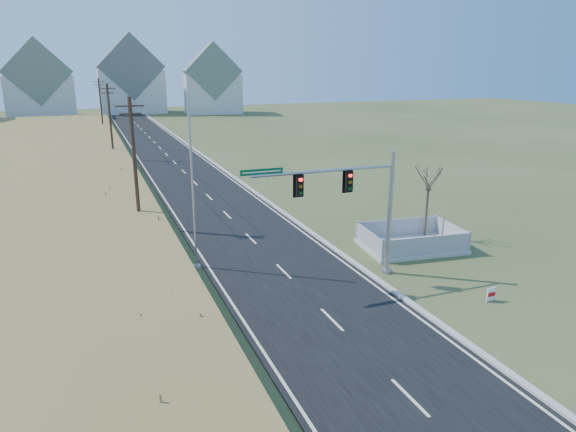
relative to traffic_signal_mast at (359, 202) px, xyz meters
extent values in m
plane|color=#3E4A23|center=(-3.39, -1.94, -4.17)|extent=(260.00, 260.00, 0.00)
cube|color=black|center=(-3.39, 48.06, -4.14)|extent=(8.00, 180.00, 0.06)
cube|color=#B2AFA8|center=(0.76, 48.06, -4.08)|extent=(0.30, 180.00, 0.18)
cylinder|color=#422D1E|center=(-9.89, 13.06, 0.33)|extent=(0.26, 0.26, 9.00)
cube|color=#422D1E|center=(-9.89, 13.06, 4.23)|extent=(1.80, 0.10, 0.10)
cube|color=#422D1E|center=(-9.89, 13.06, 3.73)|extent=(1.40, 0.10, 0.10)
cylinder|color=#422D1E|center=(-9.89, 43.06, 0.33)|extent=(0.26, 0.26, 9.00)
cube|color=#422D1E|center=(-9.89, 43.06, 4.23)|extent=(1.80, 0.10, 0.10)
cube|color=#422D1E|center=(-9.89, 43.06, 3.73)|extent=(1.40, 0.10, 0.10)
cylinder|color=#422D1E|center=(-9.89, 73.06, 0.33)|extent=(0.26, 0.26, 9.00)
cube|color=#422D1E|center=(-9.89, 73.06, 4.23)|extent=(1.80, 0.10, 0.10)
cube|color=#422D1E|center=(-9.89, 73.06, 3.73)|extent=(1.40, 0.10, 0.10)
cube|color=silver|center=(-21.39, 106.06, 0.33)|extent=(14.66, 10.95, 9.00)
cube|color=slate|center=(-21.39, 106.06, 5.73)|extent=(14.93, 11.17, 14.26)
cube|color=silver|center=(-1.39, 110.06, 0.83)|extent=(15.00, 10.00, 10.00)
cube|color=slate|center=(-1.39, 110.06, 6.73)|extent=(15.27, 10.20, 15.27)
cube|color=silver|center=(16.61, 102.06, 0.33)|extent=(13.87, 10.31, 9.00)
cube|color=slate|center=(16.61, 102.06, 5.73)|extent=(14.12, 10.51, 13.24)
cylinder|color=#9EA0A5|center=(1.84, -0.02, -4.07)|extent=(0.57, 0.57, 0.19)
cylinder|color=#9EA0A5|center=(1.84, -0.02, -0.81)|extent=(0.25, 0.25, 6.70)
cylinder|color=#9EA0A5|center=(-1.99, 0.02, 1.77)|extent=(7.66, 0.22, 0.15)
cube|color=black|center=(-0.65, 0.01, 1.15)|extent=(0.34, 0.28, 1.05)
cube|color=black|center=(-3.33, 0.03, 1.15)|extent=(0.34, 0.28, 1.05)
cube|color=#044F24|center=(-5.24, 0.05, 1.96)|extent=(2.11, 0.06, 0.29)
cube|color=#B7B5AD|center=(5.37, 2.84, -4.05)|extent=(6.35, 4.70, 0.23)
cube|color=#A0A0A5|center=(5.16, 0.98, -3.38)|extent=(5.61, 0.71, 1.13)
cube|color=#A0A0A5|center=(5.58, 4.71, -3.38)|extent=(5.61, 0.71, 1.13)
cube|color=#A0A0A5|center=(2.57, 3.16, -3.38)|extent=(0.50, 3.74, 1.13)
cube|color=#A0A0A5|center=(8.17, 2.52, -3.38)|extent=(0.50, 3.74, 1.13)
cube|color=white|center=(4.61, -4.94, -3.80)|extent=(0.55, 0.08, 0.68)
cube|color=red|center=(4.61, -4.97, -3.80)|extent=(0.44, 0.04, 0.20)
cylinder|color=#B7B5AD|center=(-7.69, 4.47, -4.07)|extent=(0.41, 0.41, 0.18)
cylinder|color=#9EA0A5|center=(-7.69, 4.47, 0.39)|extent=(0.11, 0.11, 9.11)
cylinder|color=#4C3F33|center=(7.34, 4.13, -2.47)|extent=(0.16, 0.16, 3.40)
camera|label=1|loc=(-12.72, -22.39, 6.68)|focal=32.00mm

